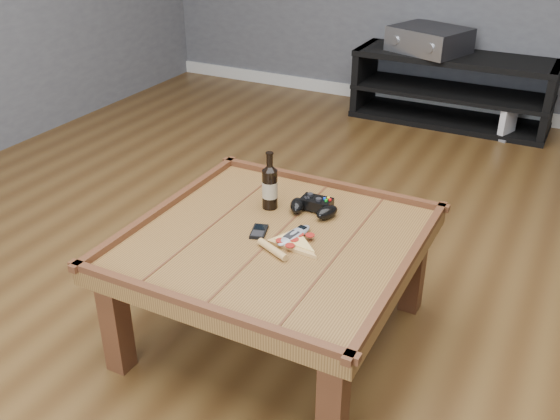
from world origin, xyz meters
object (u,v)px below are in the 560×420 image
at_px(game_controller, 314,206).
at_px(smartphone, 259,231).
at_px(media_console, 451,90).
at_px(game_console, 507,124).
at_px(beer_bottle, 270,186).
at_px(av_receiver, 429,40).
at_px(coffee_table, 275,251).
at_px(pizza_slice, 291,243).
at_px(remote_control, 294,235).

relative_size(game_controller, smartphone, 1.96).
height_order(media_console, game_console, media_console).
height_order(beer_bottle, av_receiver, beer_bottle).
bearing_deg(coffee_table, media_console, 90.00).
xyz_separation_m(media_console, game_console, (0.44, -0.14, -0.14)).
height_order(coffee_table, media_console, media_console).
height_order(game_controller, game_console, game_controller).
relative_size(coffee_table, smartphone, 9.43).
relative_size(pizza_slice, smartphone, 2.75).
height_order(remote_control, av_receiver, av_receiver).
height_order(game_controller, av_receiver, av_receiver).
height_order(media_console, smartphone, media_console).
bearing_deg(media_console, remote_control, -88.59).
bearing_deg(coffee_table, smartphone, 179.96).
height_order(game_controller, pizza_slice, game_controller).
bearing_deg(coffee_table, game_console, 80.44).
height_order(beer_bottle, pizza_slice, beer_bottle).
relative_size(media_console, smartphone, 12.81).
distance_m(coffee_table, smartphone, 0.09).
bearing_deg(game_console, coffee_table, -78.35).
xyz_separation_m(media_console, beer_bottle, (-0.12, -2.55, 0.30)).
xyz_separation_m(media_console, remote_control, (0.07, -2.73, 0.22)).
bearing_deg(remote_control, coffee_table, -150.07).
bearing_deg(av_receiver, game_controller, -63.89).
bearing_deg(coffee_table, beer_bottle, 122.22).
relative_size(media_console, game_controller, 6.53).
bearing_deg(smartphone, coffee_table, -17.13).
relative_size(media_console, remote_control, 7.43).
bearing_deg(game_controller, remote_control, -85.75).
distance_m(smartphone, remote_control, 0.13).
bearing_deg(av_receiver, smartphone, -66.70).
height_order(coffee_table, av_receiver, av_receiver).
distance_m(game_controller, pizza_slice, 0.26).
relative_size(game_controller, game_console, 0.95).
bearing_deg(coffee_table, av_receiver, 94.19).
relative_size(pizza_slice, remote_control, 1.60).
distance_m(remote_control, game_console, 2.64).
xyz_separation_m(beer_bottle, game_controller, (0.17, 0.04, -0.07)).
xyz_separation_m(coffee_table, remote_control, (0.07, 0.02, 0.07)).
bearing_deg(game_controller, av_receiver, 94.63).
bearing_deg(remote_control, game_controller, 105.54).
distance_m(coffee_table, game_controller, 0.26).
relative_size(game_controller, pizza_slice, 0.71).
bearing_deg(av_receiver, media_console, 22.16).
height_order(beer_bottle, game_console, beer_bottle).
distance_m(pizza_slice, av_receiver, 2.78).
bearing_deg(media_console, smartphone, -91.34).
bearing_deg(av_receiver, beer_bottle, -67.81).
distance_m(smartphone, game_console, 2.68).
bearing_deg(pizza_slice, beer_bottle, 156.95).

